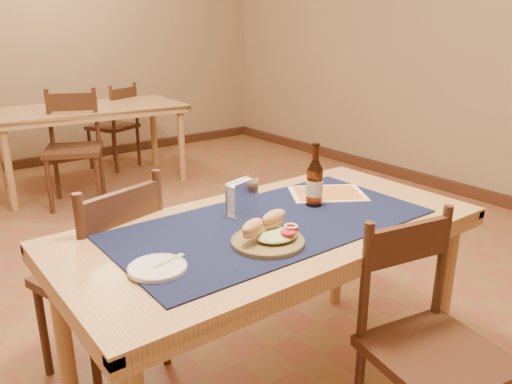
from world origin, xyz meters
TOP-DOWN VIEW (x-y plane):
  - room at (0.00, 0.00)m, footprint 6.04×7.04m
  - main_table at (0.00, -0.80)m, footprint 1.60×0.80m
  - placemat at (0.00, -0.80)m, footprint 1.20×0.60m
  - baseboard at (0.00, 0.00)m, footprint 6.00×7.00m
  - back_table at (0.44, 2.44)m, footprint 1.74×0.95m
  - chair_main_far at (-0.48, -0.30)m, footprint 0.52×0.52m
  - chair_main_near at (0.21, -1.37)m, footprint 0.47×0.47m
  - chair_back_near at (0.16, 2.02)m, footprint 0.59×0.59m
  - chair_back_far at (0.87, 2.88)m, footprint 0.55×0.55m
  - sandwich_plate at (-0.13, -0.94)m, footprint 0.25×0.25m
  - side_plate at (-0.52, -0.89)m, footprint 0.18×0.18m
  - fork at (-0.47, -0.87)m, footprint 0.12×0.04m
  - beer_bottle at (0.26, -0.76)m, footprint 0.07×0.07m
  - napkin_holder at (-0.03, -0.65)m, footprint 0.16×0.09m
  - menu_card at (0.40, -0.69)m, footprint 0.39×0.36m

SIDE VIEW (x-z plane):
  - baseboard at x=0.00m, z-range 0.00..0.10m
  - chair_main_near at x=0.21m, z-range 0.02..0.89m
  - chair_back_far at x=0.87m, z-range 0.02..0.91m
  - chair_main_far at x=-0.48m, z-range 0.02..0.93m
  - chair_back_near at x=0.16m, z-range 0.02..0.98m
  - main_table at x=0.00m, z-range 0.29..1.04m
  - back_table at x=0.44m, z-range 0.29..1.04m
  - placemat at x=0.00m, z-range 0.75..0.76m
  - menu_card at x=0.40m, z-range 0.76..0.76m
  - side_plate at x=-0.52m, z-range 0.76..0.77m
  - fork at x=-0.47m, z-range 0.77..0.77m
  - sandwich_plate at x=-0.13m, z-range 0.73..0.83m
  - napkin_holder at x=-0.03m, z-range 0.75..0.89m
  - beer_bottle at x=0.26m, z-range 0.72..0.98m
  - room at x=0.00m, z-range -0.02..2.82m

